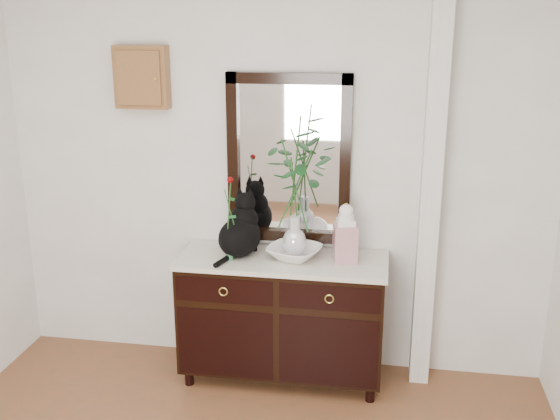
% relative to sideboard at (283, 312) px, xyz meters
% --- Properties ---
extents(wall_back, '(3.60, 0.04, 2.70)m').
position_rel_sideboard_xyz_m(wall_back, '(-0.10, 0.25, 0.88)').
color(wall_back, white).
rests_on(wall_back, ground).
extents(pilaster, '(0.12, 0.20, 2.70)m').
position_rel_sideboard_xyz_m(pilaster, '(0.90, 0.17, 0.88)').
color(pilaster, white).
rests_on(pilaster, ground).
extents(sideboard, '(1.33, 0.52, 0.82)m').
position_rel_sideboard_xyz_m(sideboard, '(0.00, 0.00, 0.00)').
color(sideboard, black).
rests_on(sideboard, ground).
extents(wall_mirror, '(0.80, 0.06, 1.10)m').
position_rel_sideboard_xyz_m(wall_mirror, '(-0.00, 0.24, 0.97)').
color(wall_mirror, black).
rests_on(wall_mirror, wall_back).
extents(key_cabinet, '(0.35, 0.10, 0.40)m').
position_rel_sideboard_xyz_m(key_cabinet, '(-0.95, 0.21, 1.48)').
color(key_cabinet, brown).
rests_on(key_cabinet, wall_back).
extents(cat, '(0.38, 0.42, 0.41)m').
position_rel_sideboard_xyz_m(cat, '(-0.28, 0.01, 0.58)').
color(cat, black).
rests_on(cat, sideboard).
extents(lotus_bowl, '(0.41, 0.41, 0.08)m').
position_rel_sideboard_xyz_m(lotus_bowl, '(0.07, 0.01, 0.42)').
color(lotus_bowl, silver).
rests_on(lotus_bowl, sideboard).
extents(vase_branches, '(0.44, 0.44, 0.91)m').
position_rel_sideboard_xyz_m(vase_branches, '(0.07, 0.01, 0.85)').
color(vase_branches, silver).
rests_on(vase_branches, lotus_bowl).
extents(bud_vase_rose, '(0.07, 0.07, 0.55)m').
position_rel_sideboard_xyz_m(bud_vase_rose, '(-0.32, -0.08, 0.65)').
color(bud_vase_rose, '#346E43').
rests_on(bud_vase_rose, sideboard).
extents(ginger_jar, '(0.17, 0.17, 0.38)m').
position_rel_sideboard_xyz_m(ginger_jar, '(0.39, 0.01, 0.57)').
color(ginger_jar, silver).
rests_on(ginger_jar, sideboard).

